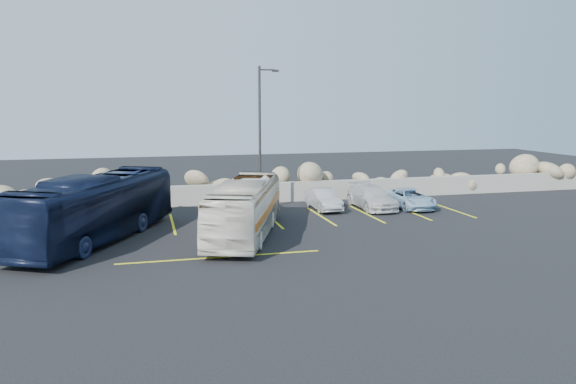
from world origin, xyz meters
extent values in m
plane|color=black|center=(0.00, 0.00, 0.00)|extent=(90.00, 90.00, 0.00)
cube|color=gray|center=(0.00, 12.00, 0.60)|extent=(60.00, 0.40, 1.20)
cube|color=yellow|center=(-2.50, 7.00, 0.01)|extent=(0.12, 5.00, 0.01)
cube|color=yellow|center=(2.60, 7.00, 0.01)|extent=(0.12, 5.00, 0.01)
cube|color=yellow|center=(5.30, 7.00, 0.01)|extent=(0.12, 5.00, 0.01)
cube|color=yellow|center=(7.90, 7.00, 0.01)|extent=(0.12, 5.00, 0.01)
cube|color=yellow|center=(10.50, 7.00, 0.01)|extent=(0.12, 5.00, 0.01)
cube|color=yellow|center=(13.10, 7.00, 0.01)|extent=(0.12, 5.00, 0.01)
cube|color=yellow|center=(-1.00, 0.20, 0.01)|extent=(8.00, 0.12, 0.01)
cylinder|color=#322F2C|center=(2.50, 9.50, 4.00)|extent=(0.14, 0.14, 8.00)
cylinder|color=#322F2C|center=(2.95, 9.50, 7.80)|extent=(0.90, 0.08, 0.08)
cube|color=#322F2C|center=(3.40, 9.50, 7.75)|extent=(0.35, 0.18, 0.12)
imported|color=silver|center=(0.59, 3.57, 1.28)|extent=(5.09, 9.35, 2.55)
imported|color=black|center=(-5.90, 4.26, 1.45)|extent=(6.90, 10.41, 2.91)
imported|color=silver|center=(2.22, 8.77, 0.67)|extent=(1.65, 3.98, 1.35)
imported|color=#ADADB2|center=(6.03, 8.83, 0.58)|extent=(1.27, 3.56, 1.17)
imported|color=silver|center=(8.84, 8.55, 0.65)|extent=(1.82, 4.47, 1.30)
imported|color=#98BBD8|center=(11.06, 8.11, 0.55)|extent=(1.87, 4.00, 1.11)
camera|label=1|loc=(-3.75, -21.09, 5.92)|focal=35.00mm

